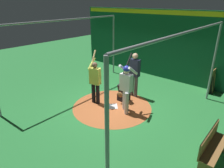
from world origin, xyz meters
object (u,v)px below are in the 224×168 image
(bat_rack, at_px, (213,81))
(bench, at_px, (212,147))
(batter, at_px, (126,84))
(catcher, at_px, (123,93))
(umpire, at_px, (135,72))
(visitor, at_px, (95,80))
(home_plate, at_px, (112,106))
(baseball_0, at_px, (106,116))

(bat_rack, distance_m, bench, 4.69)
(batter, bearing_deg, bat_rack, 154.45)
(catcher, bearing_deg, umpire, 175.04)
(bat_rack, bearing_deg, visitor, -37.55)
(home_plate, height_order, bench, bench)
(home_plate, xyz_separation_m, bat_rack, (-3.99, 2.47, 0.48))
(umpire, height_order, visitor, visitor)
(bench, bearing_deg, visitor, -94.71)
(visitor, height_order, bench, visitor)
(batter, distance_m, umpire, 1.38)
(catcher, xyz_separation_m, bench, (1.21, 3.73, 0.08))
(catcher, height_order, bench, catcher)
(batter, distance_m, catcher, 1.11)
(batter, height_order, bench, batter)
(bench, bearing_deg, home_plate, -97.96)
(batter, xyz_separation_m, bat_rack, (-3.92, 1.87, -0.59))
(catcher, distance_m, bench, 3.92)
(visitor, distance_m, bench, 4.50)
(umpire, bearing_deg, home_plate, -2.77)
(umpire, bearing_deg, bat_rack, 137.72)
(catcher, distance_m, umpire, 0.96)
(home_plate, xyz_separation_m, catcher, (-0.69, 0.01, 0.34))
(umpire, height_order, bat_rack, umpire)
(catcher, relative_size, bat_rack, 0.87)
(baseball_0, bearing_deg, catcher, -167.53)
(home_plate, distance_m, bench, 3.79)
(visitor, relative_size, baseball_0, 27.71)
(bat_rack, relative_size, bench, 0.74)
(bat_rack, bearing_deg, umpire, -42.28)
(home_plate, bearing_deg, bench, 82.04)
(umpire, height_order, baseball_0, umpire)
(home_plate, bearing_deg, umpire, 177.23)
(baseball_0, bearing_deg, bat_rack, 155.27)
(batter, xyz_separation_m, visitor, (0.23, -1.32, -0.10))
(home_plate, relative_size, visitor, 0.20)
(bat_rack, bearing_deg, home_plate, -31.73)
(bench, relative_size, baseball_0, 19.28)
(visitor, bearing_deg, batter, 87.68)
(home_plate, bearing_deg, catcher, 179.31)
(catcher, relative_size, bench, 0.64)
(visitor, bearing_deg, bat_rack, 130.20)
(catcher, xyz_separation_m, visitor, (0.85, -0.73, 0.62))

